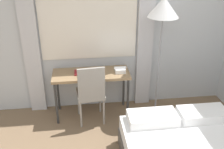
# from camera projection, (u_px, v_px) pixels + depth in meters

# --- Properties ---
(wall_back_with_window) EXTENTS (4.70, 0.13, 2.70)m
(wall_back_with_window) POSITION_uv_depth(u_px,v_px,m) (111.00, 25.00, 3.94)
(wall_back_with_window) COLOR silver
(wall_back_with_window) RESTS_ON ground_plane
(desk) EXTENTS (1.14, 0.47, 0.72)m
(desk) POSITION_uv_depth(u_px,v_px,m) (91.00, 77.00, 3.93)
(desk) COLOR #937551
(desk) RESTS_ON ground_plane
(desk_chair) EXTENTS (0.43, 0.43, 0.95)m
(desk_chair) POSITION_uv_depth(u_px,v_px,m) (91.00, 91.00, 3.79)
(desk_chair) COLOR gray
(desk_chair) RESTS_ON ground_plane
(standing_lamp) EXTENTS (0.42, 0.42, 1.83)m
(standing_lamp) POSITION_uv_depth(u_px,v_px,m) (163.00, 14.00, 3.53)
(standing_lamp) COLOR #4C4C51
(standing_lamp) RESTS_ON ground_plane
(telephone) EXTENTS (0.18, 0.14, 0.09)m
(telephone) POSITION_uv_depth(u_px,v_px,m) (120.00, 70.00, 3.91)
(telephone) COLOR white
(telephone) RESTS_ON desk
(book) EXTENTS (0.21, 0.18, 0.02)m
(book) POSITION_uv_depth(u_px,v_px,m) (82.00, 72.00, 3.89)
(book) COLOR maroon
(book) RESTS_ON desk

